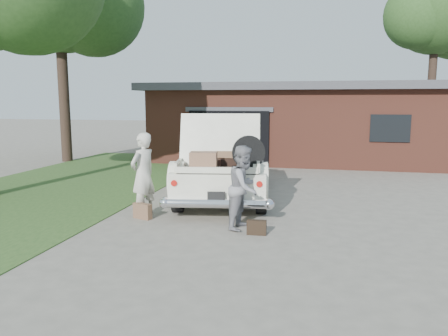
# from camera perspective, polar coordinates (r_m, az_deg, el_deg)

# --- Properties ---
(ground) EXTENTS (90.00, 90.00, 0.00)m
(ground) POSITION_cam_1_polar(r_m,az_deg,el_deg) (9.45, -0.82, -7.16)
(ground) COLOR gray
(ground) RESTS_ON ground
(grass_strip) EXTENTS (6.00, 16.00, 0.02)m
(grass_strip) POSITION_cam_1_polar(r_m,az_deg,el_deg) (14.32, -19.71, -2.12)
(grass_strip) COLOR #2D4C1E
(grass_strip) RESTS_ON ground
(house) EXTENTS (12.80, 7.80, 3.30)m
(house) POSITION_cam_1_polar(r_m,az_deg,el_deg) (20.35, 9.62, 6.08)
(house) COLOR brown
(house) RESTS_ON ground
(tree_right) EXTENTS (5.90, 5.13, 10.19)m
(tree_right) POSITION_cam_1_polar(r_m,az_deg,el_deg) (27.48, 26.18, 17.78)
(tree_right) COLOR #38281E
(tree_right) RESTS_ON ground
(sedan) EXTENTS (3.08, 5.96, 2.30)m
(sedan) POSITION_cam_1_polar(r_m,az_deg,el_deg) (11.90, 0.03, 0.29)
(sedan) COLOR white
(sedan) RESTS_ON ground
(woman_left) EXTENTS (0.67, 0.81, 1.89)m
(woman_left) POSITION_cam_1_polar(r_m,az_deg,el_deg) (10.02, -10.53, -0.83)
(woman_left) COLOR beige
(woman_left) RESTS_ON ground
(woman_right) EXTENTS (0.81, 0.95, 1.71)m
(woman_right) POSITION_cam_1_polar(r_m,az_deg,el_deg) (8.87, 2.63, -2.53)
(woman_right) COLOR gray
(woman_right) RESTS_ON ground
(suitcase_left) EXTENTS (0.47, 0.29, 0.35)m
(suitcase_left) POSITION_cam_1_polar(r_m,az_deg,el_deg) (9.88, -10.61, -5.54)
(suitcase_left) COLOR brown
(suitcase_left) RESTS_ON ground
(suitcase_right) EXTENTS (0.38, 0.13, 0.29)m
(suitcase_right) POSITION_cam_1_polar(r_m,az_deg,el_deg) (8.61, 4.28, -7.75)
(suitcase_right) COLOR black
(suitcase_right) RESTS_ON ground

